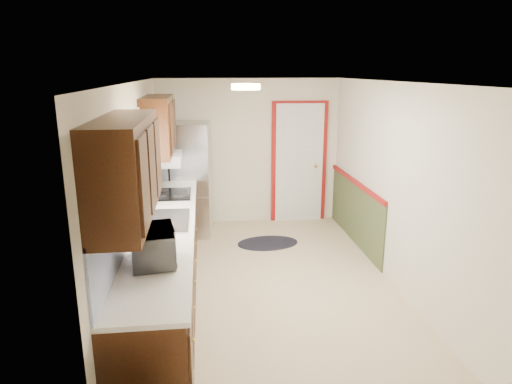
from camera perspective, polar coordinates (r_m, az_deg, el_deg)
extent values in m
cube|color=#CCB990|center=(5.63, 1.77, -11.67)|extent=(3.20, 5.20, 0.12)
cube|color=white|center=(5.03, 1.99, 13.56)|extent=(3.20, 5.20, 0.12)
cube|color=silver|center=(7.63, -0.92, 5.00)|extent=(3.20, 0.10, 2.40)
cube|color=silver|center=(2.91, 9.36, -12.40)|extent=(3.20, 0.10, 2.40)
cube|color=silver|center=(5.20, -14.70, -0.27)|extent=(0.10, 5.20, 2.40)
cube|color=silver|center=(5.62, 17.18, 0.67)|extent=(0.10, 5.20, 2.40)
cube|color=#32190B|center=(5.13, -11.23, -9.17)|extent=(0.60, 4.00, 0.90)
cube|color=white|center=(4.96, -11.33, -4.20)|extent=(0.63, 4.00, 0.04)
cube|color=#6282EE|center=(4.91, -15.03, -1.02)|extent=(0.02, 4.00, 0.55)
cube|color=#32190B|center=(3.49, -15.97, 2.82)|extent=(0.35, 1.40, 0.75)
cube|color=#32190B|center=(6.14, -12.10, 8.12)|extent=(0.35, 1.20, 0.75)
cube|color=white|center=(4.91, -15.16, 3.85)|extent=(0.02, 1.00, 0.90)
cube|color=#B53922|center=(4.85, -14.91, 7.92)|extent=(0.05, 1.12, 0.24)
cube|color=#B7B7BC|center=(5.05, -11.32, -3.56)|extent=(0.52, 0.82, 0.02)
cube|color=white|center=(6.25, -11.38, 4.10)|extent=(0.45, 0.60, 0.15)
cube|color=maroon|center=(7.76, 5.38, 3.62)|extent=(0.94, 0.05, 2.08)
cube|color=white|center=(7.74, 5.41, 3.58)|extent=(0.80, 0.04, 2.00)
cube|color=#424E2C|center=(7.02, 12.27, -2.54)|extent=(0.02, 2.30, 0.90)
cube|color=maroon|center=(6.89, 12.38, 1.19)|extent=(0.04, 2.30, 0.06)
cylinder|color=#FFD88C|center=(4.80, -1.28, 13.02)|extent=(0.30, 0.30, 0.06)
imported|color=white|center=(3.97, -12.76, -6.15)|extent=(0.37, 0.57, 0.36)
cube|color=#B7B7BC|center=(7.22, -8.63, 1.63)|extent=(0.80, 0.75, 1.75)
cylinder|color=black|center=(6.88, -10.71, 0.13)|extent=(0.02, 0.02, 1.23)
ellipsoid|color=black|center=(6.91, 1.48, -6.39)|extent=(0.97, 0.68, 0.01)
cube|color=black|center=(6.08, -10.56, -0.26)|extent=(0.51, 0.61, 0.02)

